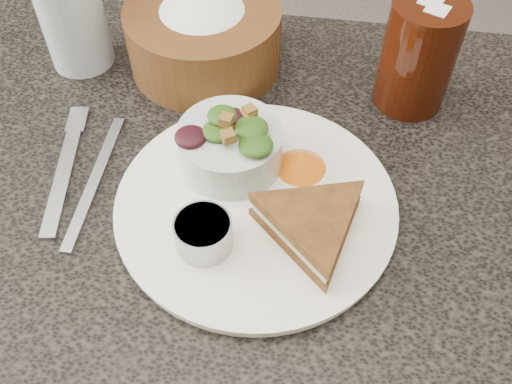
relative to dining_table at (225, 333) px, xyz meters
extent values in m
cube|color=black|center=(0.00, 0.00, 0.00)|extent=(1.00, 0.70, 0.75)
cylinder|color=white|center=(0.05, -0.02, 0.38)|extent=(0.30, 0.30, 0.01)
cylinder|color=#97999C|center=(0.01, -0.08, 0.41)|extent=(0.08, 0.08, 0.04)
cone|color=orange|center=(0.10, 0.04, 0.40)|extent=(0.07, 0.07, 0.03)
cube|color=#B4B6B9|center=(-0.17, 0.00, 0.38)|extent=(0.05, 0.18, 0.00)
cube|color=#A6A9B2|center=(-0.13, -0.01, 0.38)|extent=(0.02, 0.20, 0.00)
cylinder|color=silver|center=(-0.22, 0.20, 0.44)|extent=(0.11, 0.11, 0.13)
camera|label=1|loc=(0.11, -0.39, 0.88)|focal=40.00mm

